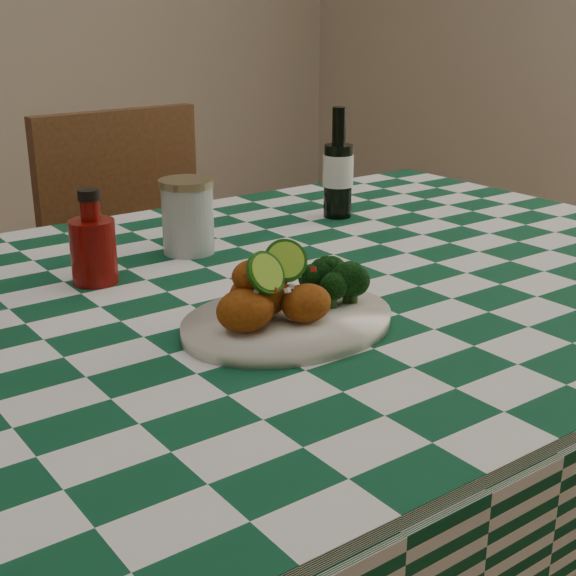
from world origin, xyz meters
TOP-DOWN VIEW (x-y plane):
  - dining_table at (0.00, 0.00)m, footprint 1.66×1.06m
  - plate at (-0.05, -0.15)m, footprint 0.29×0.23m
  - fried_chicken_pile at (-0.07, -0.15)m, footprint 0.14×0.10m
  - broccoli_side at (0.04, -0.14)m, footprint 0.07×0.07m
  - ketchup_bottle at (-0.17, 0.16)m, footprint 0.07×0.07m
  - mason_jar at (0.02, 0.22)m, footprint 0.10×0.10m
  - beer_bottle at (0.37, 0.26)m, footprint 0.06×0.06m
  - wooden_chair_right at (0.23, 0.73)m, footprint 0.44×0.46m

SIDE VIEW (x-z plane):
  - dining_table at x=0.00m, z-range 0.00..0.79m
  - wooden_chair_right at x=0.23m, z-range 0.00..0.93m
  - plate at x=-0.05m, z-range 0.79..0.80m
  - broccoli_side at x=0.04m, z-range 0.80..0.86m
  - mason_jar at x=0.02m, z-range 0.79..0.91m
  - fried_chicken_pile at x=-0.07m, z-range 0.80..0.89m
  - ketchup_bottle at x=-0.17m, z-range 0.79..0.93m
  - beer_bottle at x=0.37m, z-range 0.79..0.99m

